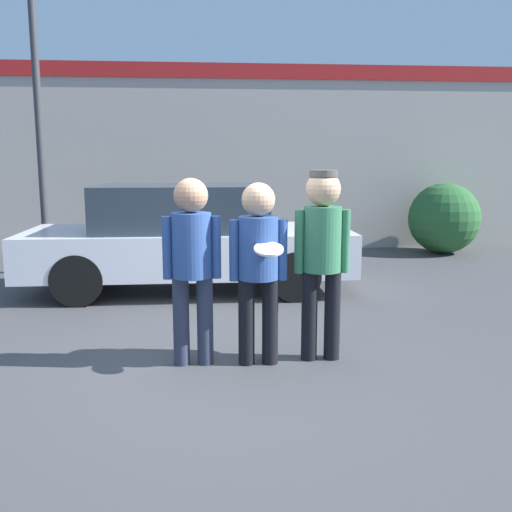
% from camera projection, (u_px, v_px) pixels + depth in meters
% --- Properties ---
extents(ground_plane, '(56.00, 56.00, 0.00)m').
position_uv_depth(ground_plane, '(220.00, 365.00, 5.30)').
color(ground_plane, '#3F3F42').
extents(storefront_building, '(24.00, 0.22, 3.80)m').
position_uv_depth(storefront_building, '(210.00, 157.00, 11.80)').
color(storefront_building, '#B2A89E').
rests_on(storefront_building, ground).
extents(person_left, '(0.53, 0.36, 1.72)m').
position_uv_depth(person_left, '(192.00, 255.00, 5.16)').
color(person_left, '#2D3347').
rests_on(person_left, ground).
extents(person_middle_with_frisbee, '(0.53, 0.56, 1.68)m').
position_uv_depth(person_middle_with_frisbee, '(258.00, 258.00, 5.17)').
color(person_middle_with_frisbee, black).
rests_on(person_middle_with_frisbee, ground).
extents(person_right, '(0.52, 0.35, 1.79)m').
position_uv_depth(person_right, '(322.00, 246.00, 5.28)').
color(person_right, black).
rests_on(person_right, ground).
extents(parked_car_near, '(4.61, 1.83, 1.53)m').
position_uv_depth(parked_car_near, '(187.00, 238.00, 8.23)').
color(parked_car_near, silver).
rests_on(parked_car_near, ground).
extents(street_lamp, '(1.61, 0.35, 6.97)m').
position_uv_depth(street_lamp, '(49.00, 8.00, 8.89)').
color(street_lamp, '#38383D').
rests_on(street_lamp, ground).
extents(shrub, '(1.43, 1.43, 1.43)m').
position_uv_depth(shrub, '(444.00, 218.00, 11.52)').
color(shrub, '#285B2D').
rests_on(shrub, ground).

